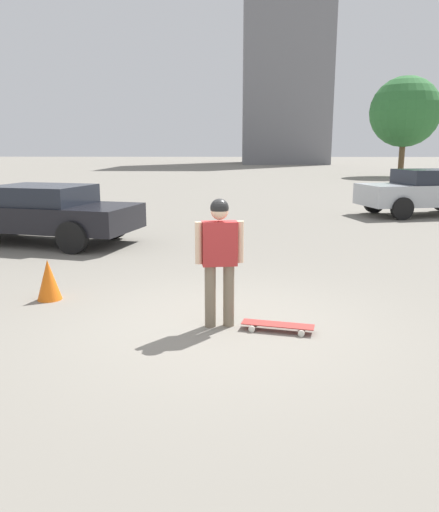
{
  "coord_description": "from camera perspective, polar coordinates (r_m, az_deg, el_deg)",
  "views": [
    {
      "loc": [
        0.22,
        -6.01,
        2.23
      ],
      "look_at": [
        0.0,
        0.0,
        0.91
      ],
      "focal_mm": 35.0,
      "sensor_mm": 36.0,
      "label": 1
    }
  ],
  "objects": [
    {
      "name": "car_parked_far",
      "position": [
        17.98,
        22.48,
        6.85
      ],
      "size": [
        4.55,
        2.7,
        1.51
      ],
      "rotation": [
        0.0,
        0.0,
        -2.91
      ],
      "color": "#ADB2B7",
      "rests_on": "ground_plane"
    },
    {
      "name": "tree_distant",
      "position": [
        41.35,
        20.44,
        15.17
      ],
      "size": [
        5.2,
        5.2,
        7.4
      ],
      "color": "brown",
      "rests_on": "ground_plane"
    },
    {
      "name": "person",
      "position": [
        6.15,
        0.0,
        0.45
      ],
      "size": [
        0.6,
        0.27,
        1.62
      ],
      "rotation": [
        0.0,
        0.0,
        0.17
      ],
      "color": "#7A6B56",
      "rests_on": "ground_plane"
    },
    {
      "name": "car_parked_near",
      "position": [
        12.53,
        -19.85,
        4.76
      ],
      "size": [
        4.96,
        2.92,
        1.36
      ],
      "rotation": [
        0.0,
        0.0,
        -3.38
      ],
      "color": "black",
      "rests_on": "ground_plane"
    },
    {
      "name": "traffic_cone",
      "position": [
        7.82,
        -18.95,
        -2.58
      ],
      "size": [
        0.36,
        0.36,
        0.61
      ],
      "color": "orange",
      "rests_on": "ground_plane"
    },
    {
      "name": "skateboard",
      "position": [
        6.26,
        6.67,
        -7.88
      ],
      "size": [
        0.91,
        0.4,
        0.09
      ],
      "rotation": [
        0.0,
        0.0,
        -3.36
      ],
      "color": "#A5332D",
      "rests_on": "ground_plane"
    },
    {
      "name": "ground_plane",
      "position": [
        6.42,
        0.0,
        -7.98
      ],
      "size": [
        220.0,
        220.0,
        0.0
      ],
      "primitive_type": "plane",
      "color": "gray"
    },
    {
      "name": "building_block_distant",
      "position": [
        71.89,
        7.55,
        22.86
      ],
      "size": [
        11.06,
        12.66,
        30.88
      ],
      "color": "slate",
      "rests_on": "ground_plane"
    }
  ]
}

